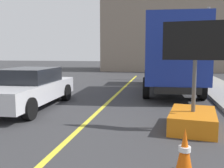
# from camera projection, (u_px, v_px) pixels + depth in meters

# --- Properties ---
(arrow_board_trailer) EXTENTS (1.60, 1.93, 2.70)m
(arrow_board_trailer) POSITION_uv_depth(u_px,v_px,m) (193.00, 110.00, 6.53)
(arrow_board_trailer) COLOR orange
(arrow_board_trailer) RESTS_ON ground
(box_truck) EXTENTS (2.83, 7.96, 3.42)m
(box_truck) POSITION_uv_depth(u_px,v_px,m) (170.00, 54.00, 12.62)
(box_truck) COLOR black
(box_truck) RESTS_ON ground
(pickup_car) EXTENTS (2.04, 4.74, 1.38)m
(pickup_car) POSITION_uv_depth(u_px,v_px,m) (28.00, 88.00, 9.08)
(pickup_car) COLOR silver
(pickup_car) RESTS_ON ground
(highway_guide_sign) EXTENTS (2.79, 0.21, 5.00)m
(highway_guide_sign) POSITION_uv_depth(u_px,v_px,m) (196.00, 31.00, 17.77)
(highway_guide_sign) COLOR gray
(highway_guide_sign) RESTS_ON ground
(far_building_block) EXTENTS (15.04, 7.36, 7.80)m
(far_building_block) POSITION_uv_depth(u_px,v_px,m) (175.00, 35.00, 28.21)
(far_building_block) COLOR gray
(far_building_block) RESTS_ON ground
(traffic_cone_mid_lane) EXTENTS (0.36, 0.36, 0.77)m
(traffic_cone_mid_lane) POSITION_uv_depth(u_px,v_px,m) (185.00, 153.00, 4.04)
(traffic_cone_mid_lane) COLOR black
(traffic_cone_mid_lane) RESTS_ON ground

